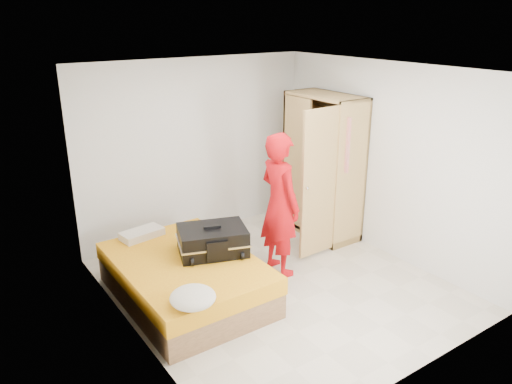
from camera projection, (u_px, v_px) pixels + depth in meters
room at (279, 185)px, 5.72m from camera, size 4.00×4.02×2.60m
bed at (186, 278)px, 5.81m from camera, size 1.42×2.02×0.50m
wardrobe at (322, 171)px, 7.26m from camera, size 1.17×1.20×2.10m
person at (280, 204)px, 6.21m from camera, size 0.45×0.68×1.83m
suitcase at (213, 240)px, 5.84m from camera, size 0.94×0.81×0.34m
round_cushion at (193, 297)px, 4.80m from camera, size 0.45×0.45×0.17m
pillow at (142, 234)px, 6.27m from camera, size 0.56×0.34×0.10m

